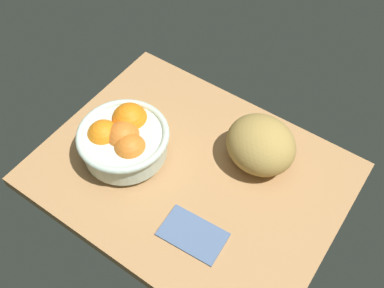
{
  "coord_description": "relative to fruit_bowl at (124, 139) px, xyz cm",
  "views": [
    {
      "loc": [
        -32.5,
        46.08,
        85.07
      ],
      "look_at": [
        2.06,
        -3.51,
        5.0
      ],
      "focal_mm": 41.65,
      "sensor_mm": 36.0,
      "label": 1
    }
  ],
  "objects": [
    {
      "name": "ground_plane",
      "position": [
        -15.37,
        -4.42,
        -7.06
      ],
      "size": [
        67.78,
        52.12,
        3.0
      ],
      "primitive_type": "cube",
      "color": "#B38250"
    },
    {
      "name": "fruit_bowl",
      "position": [
        0.0,
        0.0,
        0.0
      ],
      "size": [
        20.89,
        20.89,
        10.59
      ],
      "color": "silver",
      "rests_on": "ground"
    },
    {
      "name": "bread_loaf",
      "position": [
        -26.33,
        -16.14,
        0.16
      ],
      "size": [
        19.55,
        18.43,
        11.45
      ],
      "primitive_type": "ellipsoid",
      "rotation": [
        0.0,
        0.0,
        6.02
      ],
      "color": "#AE8E48",
      "rests_on": "ground"
    },
    {
      "name": "napkin_folded",
      "position": [
        -24.81,
        8.28,
        -5.1
      ],
      "size": [
        13.97,
        9.11,
        0.93
      ],
      "primitive_type": "cube",
      "rotation": [
        0.0,
        0.0,
        0.07
      ],
      "color": "slate",
      "rests_on": "ground"
    }
  ]
}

